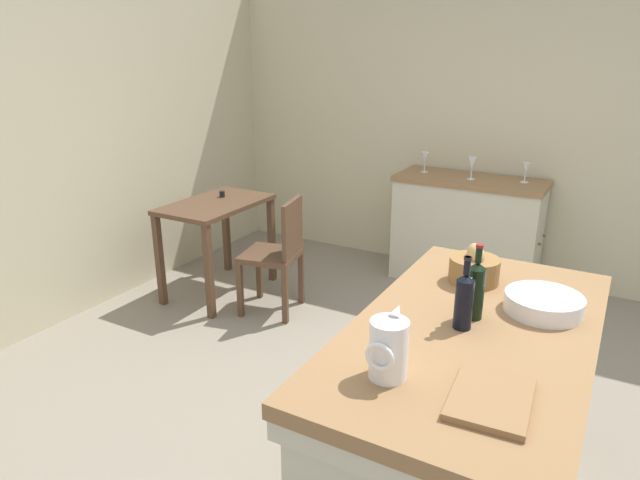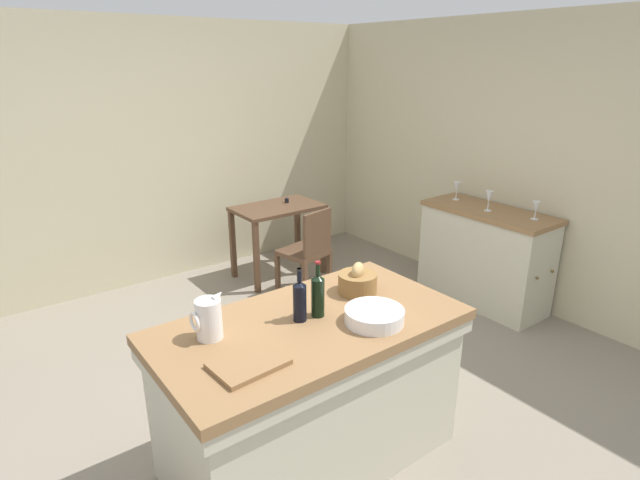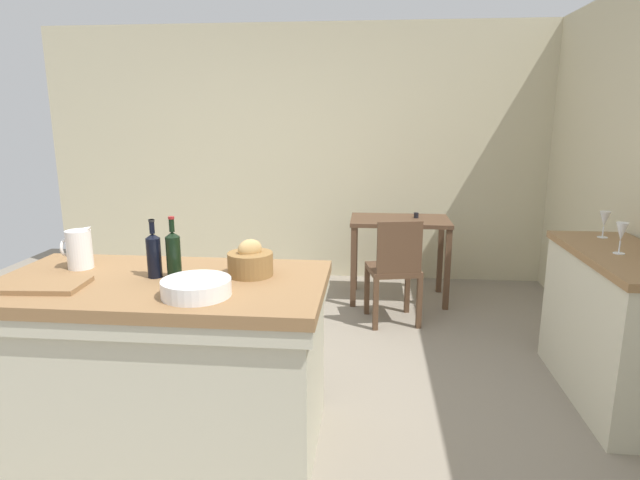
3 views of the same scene
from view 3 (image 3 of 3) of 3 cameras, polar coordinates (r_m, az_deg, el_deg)
ground_plane at (r=3.50m, az=-8.32°, el=-15.84°), size 6.76×6.76×0.00m
wall_back at (r=5.63m, az=-2.41°, el=9.21°), size 5.32×0.12×2.60m
island_table at (r=2.90m, az=-16.39°, el=-11.93°), size 1.66×0.89×0.90m
side_cabinet at (r=3.66m, az=29.35°, el=-8.19°), size 0.52×1.23×0.92m
writing_desk at (r=4.94m, az=8.58°, el=0.81°), size 0.90×0.56×0.82m
wooden_chair at (r=4.37m, az=8.08°, el=-2.98°), size 0.47×0.47×0.89m
pitcher at (r=3.09m, az=-24.55°, el=-0.86°), size 0.17×0.13×0.25m
wash_bowl at (r=2.46m, az=-13.13°, el=-5.01°), size 0.32×0.32×0.08m
bread_basket at (r=2.72m, az=-7.53°, el=-2.38°), size 0.23×0.23×0.19m
cutting_board at (r=2.82m, az=-27.16°, el=-4.37°), size 0.34×0.26×0.02m
wine_bottle_dark at (r=2.72m, az=-15.52°, el=-1.45°), size 0.07×0.07×0.32m
wine_bottle_amber at (r=2.78m, az=-17.48°, el=-1.45°), size 0.07×0.07×0.30m
wine_glass_left at (r=3.48m, az=29.74°, el=0.71°), size 0.07×0.07×0.18m
wine_glass_middle at (r=3.90m, az=28.34°, el=1.93°), size 0.07×0.07×0.17m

